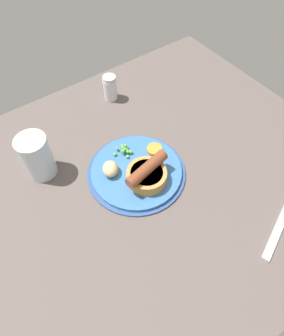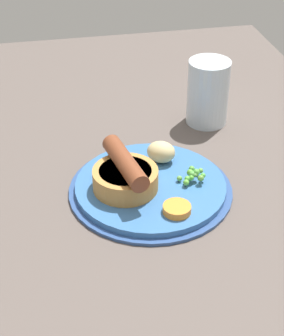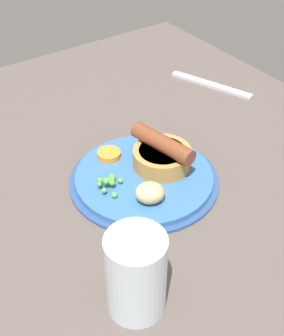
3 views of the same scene
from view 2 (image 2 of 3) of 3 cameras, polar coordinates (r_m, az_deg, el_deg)
dining_table at (r=84.78cm, az=-1.28°, el=-1.24°), size 110.00×80.00×3.00cm
dinner_plate at (r=79.65cm, az=0.87°, el=-2.07°), size 23.23×23.23×1.40cm
sausage_pudding at (r=77.09cm, az=-1.71°, el=-0.73°), size 11.40×9.12×5.56cm
pea_pile at (r=79.42cm, az=5.19°, el=-0.71°), size 4.32×4.11×1.94cm
potato_chunk_0 at (r=83.32cm, az=1.90°, el=1.76°), size 5.27×5.49×3.14cm
carrot_slice_0 at (r=73.93cm, az=3.57°, el=-4.17°), size 5.00×5.00×1.01cm
drinking_glass at (r=94.80cm, az=6.72°, el=7.64°), size 6.96×6.96×11.06cm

